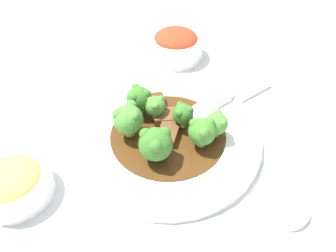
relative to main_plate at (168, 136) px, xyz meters
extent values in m
plane|color=silver|center=(0.00, 0.00, -0.01)|extent=(4.00, 4.00, 0.00)
cylinder|color=white|center=(0.00, 0.00, 0.00)|extent=(0.32, 0.32, 0.01)
torus|color=white|center=(0.00, 0.00, 0.00)|extent=(0.32, 0.32, 0.01)
cylinder|color=#4C2D14|center=(0.00, 0.00, 0.00)|extent=(0.20, 0.20, 0.00)
cube|color=brown|center=(-0.03, 0.01, 0.02)|extent=(0.03, 0.06, 0.01)
cube|color=#56331E|center=(-0.07, -0.01, 0.02)|extent=(0.05, 0.03, 0.01)
cube|color=brown|center=(0.01, 0.00, 0.02)|extent=(0.06, 0.05, 0.01)
cylinder|color=#7FA84C|center=(-0.04, -0.02, 0.02)|extent=(0.01, 0.01, 0.01)
sphere|color=#4C8E38|center=(-0.04, -0.02, 0.04)|extent=(0.04, 0.04, 0.04)
sphere|color=#4C8E38|center=(-0.03, -0.02, 0.04)|extent=(0.01, 0.01, 0.01)
sphere|color=#4C8E38|center=(-0.04, -0.01, 0.04)|extent=(0.01, 0.01, 0.01)
sphere|color=#4C8E38|center=(-0.04, -0.03, 0.04)|extent=(0.01, 0.01, 0.01)
cylinder|color=#8EB756|center=(0.00, -0.06, 0.02)|extent=(0.02, 0.02, 0.02)
sphere|color=#4C8E38|center=(0.00, -0.06, 0.04)|extent=(0.05, 0.05, 0.05)
sphere|color=#4C8E38|center=(0.01, -0.05, 0.06)|extent=(0.02, 0.02, 0.02)
sphere|color=#4C8E38|center=(-0.02, -0.06, 0.06)|extent=(0.02, 0.02, 0.02)
sphere|color=#4C8E38|center=(0.00, -0.08, 0.06)|extent=(0.02, 0.02, 0.02)
cylinder|color=#8EB756|center=(-0.05, -0.05, 0.02)|extent=(0.01, 0.01, 0.02)
sphere|color=#387028|center=(-0.05, -0.05, 0.04)|extent=(0.04, 0.04, 0.04)
sphere|color=#387028|center=(-0.05, -0.03, 0.05)|extent=(0.02, 0.02, 0.02)
sphere|color=#387028|center=(-0.07, -0.05, 0.05)|extent=(0.02, 0.02, 0.02)
sphere|color=#387028|center=(-0.04, -0.06, 0.05)|extent=(0.02, 0.02, 0.02)
cylinder|color=#8EB756|center=(0.05, -0.02, 0.02)|extent=(0.02, 0.02, 0.01)
sphere|color=#387028|center=(0.05, -0.02, 0.04)|extent=(0.05, 0.05, 0.05)
sphere|color=#387028|center=(0.05, -0.01, 0.05)|extent=(0.02, 0.02, 0.02)
sphere|color=#387028|center=(0.05, -0.04, 0.05)|extent=(0.02, 0.02, 0.02)
sphere|color=#387028|center=(0.07, -0.02, 0.05)|extent=(0.02, 0.02, 0.02)
cylinder|color=#7FA84C|center=(0.01, 0.08, 0.02)|extent=(0.01, 0.01, 0.01)
sphere|color=#4C8E38|center=(0.01, 0.08, 0.04)|extent=(0.04, 0.04, 0.04)
sphere|color=#4C8E38|center=(0.00, 0.08, 0.05)|extent=(0.01, 0.01, 0.01)
sphere|color=#4C8E38|center=(0.01, 0.07, 0.05)|extent=(0.01, 0.01, 0.01)
sphere|color=#4C8E38|center=(0.02, 0.09, 0.05)|extent=(0.01, 0.01, 0.01)
cylinder|color=#7FA84C|center=(-0.01, 0.03, 0.02)|extent=(0.01, 0.01, 0.02)
sphere|color=#387028|center=(-0.01, 0.03, 0.04)|extent=(0.04, 0.04, 0.04)
sphere|color=#387028|center=(-0.02, 0.02, 0.05)|extent=(0.01, 0.01, 0.01)
sphere|color=#387028|center=(-0.01, 0.02, 0.05)|extent=(0.01, 0.01, 0.01)
sphere|color=#387028|center=(-0.01, 0.04, 0.05)|extent=(0.01, 0.01, 0.01)
cylinder|color=#8EB756|center=(0.03, 0.05, 0.02)|extent=(0.01, 0.01, 0.01)
sphere|color=#427F2D|center=(0.03, 0.05, 0.04)|extent=(0.04, 0.04, 0.04)
sphere|color=#427F2D|center=(0.02, 0.04, 0.05)|extent=(0.02, 0.02, 0.02)
sphere|color=#427F2D|center=(0.04, 0.05, 0.05)|extent=(0.02, 0.02, 0.02)
sphere|color=#427F2D|center=(0.02, 0.06, 0.05)|extent=(0.02, 0.02, 0.02)
ellipsoid|color=silver|center=(-0.04, 0.07, 0.02)|extent=(0.07, 0.07, 0.01)
cylinder|color=silver|center=(-0.10, 0.15, 0.01)|extent=(0.08, 0.12, 0.01)
cylinder|color=white|center=(-0.25, 0.03, -0.01)|extent=(0.07, 0.07, 0.01)
cylinder|color=white|center=(-0.25, 0.03, 0.01)|extent=(0.12, 0.12, 0.04)
torus|color=white|center=(-0.25, 0.03, 0.03)|extent=(0.12, 0.12, 0.01)
ellipsoid|color=red|center=(-0.25, 0.03, 0.04)|extent=(0.09, 0.09, 0.03)
cylinder|color=white|center=(0.09, -0.23, -0.01)|extent=(0.06, 0.06, 0.01)
cylinder|color=white|center=(0.09, -0.23, 0.01)|extent=(0.11, 0.11, 0.04)
torus|color=white|center=(0.09, -0.23, 0.03)|extent=(0.11, 0.11, 0.01)
ellipsoid|color=tan|center=(0.09, -0.23, 0.03)|extent=(0.08, 0.08, 0.03)
cylinder|color=white|center=(0.15, 0.16, -0.01)|extent=(0.07, 0.07, 0.01)
torus|color=white|center=(0.15, 0.16, 0.00)|extent=(0.07, 0.07, 0.01)
camera|label=1|loc=(0.38, -0.02, 0.41)|focal=35.00mm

